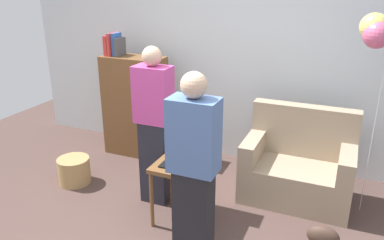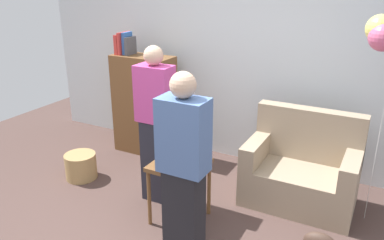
{
  "view_description": "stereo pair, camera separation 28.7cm",
  "coord_description": "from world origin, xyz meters",
  "views": [
    {
      "loc": [
        1.29,
        -2.48,
        2.23
      ],
      "look_at": [
        -0.06,
        0.69,
        0.95
      ],
      "focal_mm": 36.15,
      "sensor_mm": 36.0,
      "label": 1
    },
    {
      "loc": [
        1.55,
        -2.35,
        2.23
      ],
      "look_at": [
        -0.06,
        0.69,
        0.95
      ],
      "focal_mm": 36.15,
      "sensor_mm": 36.0,
      "label": 2
    }
  ],
  "objects": [
    {
      "name": "couch",
      "position": [
        0.89,
        1.31,
        0.34
      ],
      "size": [
        1.1,
        0.7,
        0.96
      ],
      "color": "gray",
      "rests_on": "ground_plane"
    },
    {
      "name": "wall_back",
      "position": [
        0.0,
        2.05,
        1.35
      ],
      "size": [
        6.0,
        0.1,
        2.7
      ],
      "primitive_type": "cube",
      "color": "silver",
      "rests_on": "ground_plane"
    },
    {
      "name": "wicker_basket",
      "position": [
        -1.49,
        0.61,
        0.15
      ],
      "size": [
        0.36,
        0.36,
        0.3
      ],
      "primitive_type": "cylinder",
      "color": "#A88451",
      "rests_on": "ground_plane"
    },
    {
      "name": "person_blowing_candles",
      "position": [
        -0.46,
        0.66,
        0.83
      ],
      "size": [
        0.36,
        0.22,
        1.63
      ],
      "rotation": [
        0.0,
        0.0,
        0.01
      ],
      "color": "#23232D",
      "rests_on": "ground_plane"
    },
    {
      "name": "bookshelf",
      "position": [
        -1.26,
        1.6,
        0.67
      ],
      "size": [
        0.8,
        0.36,
        1.58
      ],
      "color": "brown",
      "rests_on": "ground_plane"
    },
    {
      "name": "person_holding_cake",
      "position": [
        0.3,
        -0.13,
        0.83
      ],
      "size": [
        0.36,
        0.22,
        1.63
      ],
      "rotation": [
        0.0,
        0.0,
        2.72
      ],
      "color": "black",
      "rests_on": "ground_plane"
    },
    {
      "name": "birthday_cake",
      "position": [
        -0.06,
        0.44,
        0.66
      ],
      "size": [
        0.32,
        0.32,
        0.17
      ],
      "color": "black",
      "rests_on": "side_table"
    },
    {
      "name": "side_table",
      "position": [
        -0.06,
        0.44,
        0.51
      ],
      "size": [
        0.48,
        0.48,
        0.61
      ],
      "color": "brown",
      "rests_on": "ground_plane"
    }
  ]
}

